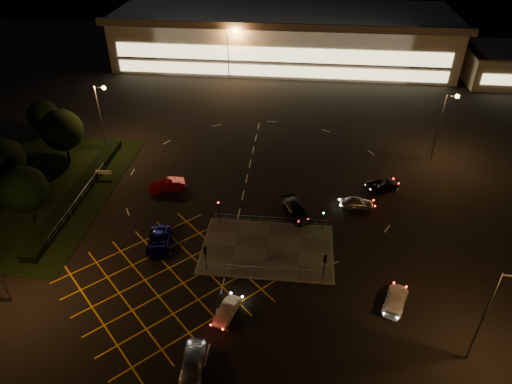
# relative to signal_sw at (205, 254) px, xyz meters

# --- Properties ---
(ground) EXTENTS (180.00, 180.00, 0.00)m
(ground) POSITION_rel_signal_sw_xyz_m (4.00, 5.99, -2.37)
(ground) COLOR black
(ground) RESTS_ON ground
(pedestrian_island) EXTENTS (14.00, 9.00, 0.12)m
(pedestrian_island) POSITION_rel_signal_sw_xyz_m (6.00, 3.99, -2.31)
(pedestrian_island) COLOR #4C4944
(pedestrian_island) RESTS_ON ground
(grass_verge) EXTENTS (18.00, 30.00, 0.08)m
(grass_verge) POSITION_rel_signal_sw_xyz_m (-24.00, 11.99, -2.33)
(grass_verge) COLOR black
(grass_verge) RESTS_ON ground
(hedge) EXTENTS (2.00, 26.00, 1.00)m
(hedge) POSITION_rel_signal_sw_xyz_m (-19.00, 11.99, -1.87)
(hedge) COLOR black
(hedge) RESTS_ON ground
(supermarket) EXTENTS (72.00, 26.50, 10.50)m
(supermarket) POSITION_rel_signal_sw_xyz_m (4.00, 67.95, 2.95)
(supermarket) COLOR beige
(supermarket) RESTS_ON ground
(retail_unit_a) EXTENTS (18.80, 14.80, 6.35)m
(retail_unit_a) POSITION_rel_signal_sw_xyz_m (50.00, 59.97, 0.85)
(retail_unit_a) COLOR beige
(retail_unit_a) RESTS_ON ground
(streetlight_se) EXTENTS (1.78, 0.56, 10.03)m
(streetlight_se) POSITION_rel_signal_sw_xyz_m (24.44, -8.01, 4.20)
(streetlight_se) COLOR slate
(streetlight_se) RESTS_ON ground
(streetlight_nw) EXTENTS (1.78, 0.56, 10.03)m
(streetlight_nw) POSITION_rel_signal_sw_xyz_m (-19.56, 23.99, 4.20)
(streetlight_nw) COLOR slate
(streetlight_nw) RESTS_ON ground
(streetlight_ne) EXTENTS (1.78, 0.56, 10.03)m
(streetlight_ne) POSITION_rel_signal_sw_xyz_m (28.44, 25.99, 4.20)
(streetlight_ne) COLOR slate
(streetlight_ne) RESTS_ON ground
(streetlight_far_left) EXTENTS (1.78, 0.56, 10.03)m
(streetlight_far_left) POSITION_rel_signal_sw_xyz_m (-5.56, 53.99, 4.20)
(streetlight_far_left) COLOR slate
(streetlight_far_left) RESTS_ON ground
(streetlight_far_right) EXTENTS (1.78, 0.56, 10.03)m
(streetlight_far_right) POSITION_rel_signal_sw_xyz_m (34.44, 55.99, 4.20)
(streetlight_far_right) COLOR slate
(streetlight_far_right) RESTS_ON ground
(signal_sw) EXTENTS (0.28, 0.30, 3.15)m
(signal_sw) POSITION_rel_signal_sw_xyz_m (0.00, 0.00, 0.00)
(signal_sw) COLOR black
(signal_sw) RESTS_ON pedestrian_island
(signal_se) EXTENTS (0.28, 0.30, 3.15)m
(signal_se) POSITION_rel_signal_sw_xyz_m (12.00, 0.00, 0.00)
(signal_se) COLOR black
(signal_se) RESTS_ON pedestrian_island
(signal_nw) EXTENTS (0.28, 0.30, 3.15)m
(signal_nw) POSITION_rel_signal_sw_xyz_m (0.00, 7.99, 0.00)
(signal_nw) COLOR black
(signal_nw) RESTS_ON pedestrian_island
(signal_ne) EXTENTS (0.28, 0.30, 3.15)m
(signal_ne) POSITION_rel_signal_sw_xyz_m (12.00, 7.99, 0.00)
(signal_ne) COLOR black
(signal_ne) RESTS_ON pedestrian_island
(tree_b) EXTENTS (5.40, 5.40, 7.35)m
(tree_b) POSITION_rel_signal_sw_xyz_m (-28.00, 11.99, 2.28)
(tree_b) COLOR black
(tree_b) RESTS_ON ground
(tree_c) EXTENTS (5.76, 5.76, 7.84)m
(tree_c) POSITION_rel_signal_sw_xyz_m (-24.00, 19.99, 2.59)
(tree_c) COLOR black
(tree_c) RESTS_ON ground
(tree_d) EXTENTS (4.68, 4.68, 6.37)m
(tree_d) POSITION_rel_signal_sw_xyz_m (-30.00, 25.99, 1.65)
(tree_d) COLOR black
(tree_d) RESTS_ON ground
(tree_e) EXTENTS (5.40, 5.40, 7.35)m
(tree_e) POSITION_rel_signal_sw_xyz_m (-22.00, 5.99, 2.28)
(tree_e) COLOR black
(tree_e) RESTS_ON ground
(car_near_silver) EXTENTS (2.07, 4.63, 1.55)m
(car_near_silver) POSITION_rel_signal_sw_xyz_m (1.09, -11.43, -1.59)
(car_near_silver) COLOR #A5A8AC
(car_near_silver) RESTS_ON ground
(car_queue_white) EXTENTS (2.31, 3.91, 1.22)m
(car_queue_white) POSITION_rel_signal_sw_xyz_m (3.05, -5.60, -1.76)
(car_queue_white) COLOR silver
(car_queue_white) RESTS_ON ground
(car_left_blue) EXTENTS (3.21, 5.56, 1.46)m
(car_left_blue) POSITION_rel_signal_sw_xyz_m (-5.94, 3.23, -1.64)
(car_left_blue) COLOR #0B0B43
(car_left_blue) RESTS_ON ground
(car_far_dkgrey) EXTENTS (4.04, 5.47, 1.47)m
(car_far_dkgrey) POSITION_rel_signal_sw_xyz_m (8.91, 10.53, -1.63)
(car_far_dkgrey) COLOR black
(car_far_dkgrey) RESTS_ON ground
(car_right_silver) EXTENTS (4.07, 1.79, 1.36)m
(car_right_silver) POSITION_rel_signal_sw_xyz_m (16.36, 12.93, -1.68)
(car_right_silver) COLOR silver
(car_right_silver) RESTS_ON ground
(car_circ_red) EXTENTS (4.91, 3.26, 1.53)m
(car_circ_red) POSITION_rel_signal_sw_xyz_m (-7.95, 14.17, -1.60)
(car_circ_red) COLOR #A10B0C
(car_circ_red) RESTS_ON ground
(car_east_grey) EXTENTS (4.91, 3.76, 1.24)m
(car_east_grey) POSITION_rel_signal_sw_xyz_m (19.97, 17.53, -1.75)
(car_east_grey) COLOR black
(car_east_grey) RESTS_ON ground
(car_approach_white) EXTENTS (3.33, 4.96, 1.33)m
(car_approach_white) POSITION_rel_signal_sw_xyz_m (18.78, -2.61, -1.70)
(car_approach_white) COLOR silver
(car_approach_white) RESTS_ON ground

